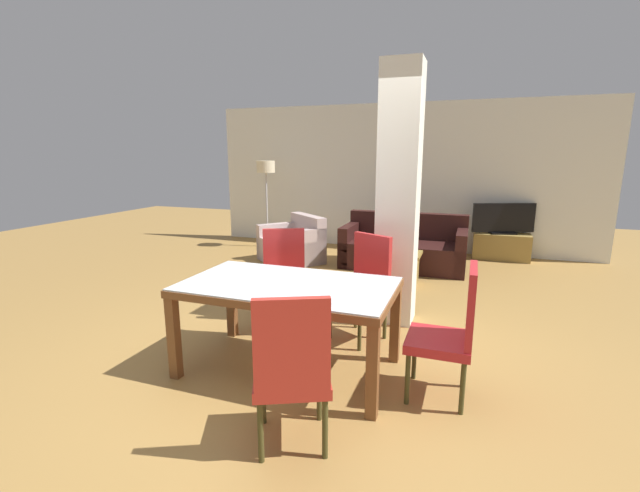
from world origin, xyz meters
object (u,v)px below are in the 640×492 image
dining_chair_far_right (364,284)px  dining_chair_far_left (285,275)px  dining_chair_near_right (292,367)px  armchair (293,245)px  tv_stand (501,246)px  bottle (403,245)px  dining_chair_head_right (452,329)px  coffee_table (392,267)px  sofa (404,249)px  tv_screen (504,219)px  floor_lamp (266,175)px  dining_table (288,300)px

dining_chair_far_right → dining_chair_far_left: bearing=26.0°
dining_chair_far_right → dining_chair_near_right: size_ratio=1.00×
armchair → tv_stand: size_ratio=1.38×
dining_chair_near_right → bottle: bearing=63.9°
dining_chair_head_right → armchair: bearing=38.5°
dining_chair_far_left → bottle: (0.93, 1.98, -0.01)m
coffee_table → bottle: bearing=39.1°
sofa → tv_screen: 1.89m
coffee_table → floor_lamp: 3.39m
coffee_table → floor_lamp: (-2.75, 1.62, 1.17)m
floor_lamp → dining_table: bearing=-61.4°
dining_chair_far_right → floor_lamp: bearing=-25.0°
bottle → tv_stand: size_ratio=0.25×
dining_chair_far_left → dining_chair_far_right: bearing=153.5°
dining_chair_near_right → floor_lamp: floor_lamp is taller
dining_chair_far_left → bottle: bearing=-141.4°
dining_chair_head_right → tv_stand: bearing=-7.2°
dining_chair_far_right → coffee_table: bearing=-62.1°
dining_table → sofa: 3.75m
bottle → dining_chair_far_left: bearing=-115.3°
dining_chair_far_left → armchair: bearing=-94.7°
dining_chair_head_right → tv_screen: size_ratio=1.02×
dining_chair_head_right → armchair: size_ratio=0.81×
dining_chair_head_right → armchair: 4.39m
dining_chair_far_left → bottle: 2.19m
dining_chair_near_right → tv_screen: (1.47, 5.69, 0.16)m
dining_table → sofa: (0.38, 3.71, -0.33)m
armchair → coffee_table: armchair is taller
dining_table → armchair: bearing=112.7°
dining_chair_head_right → dining_chair_far_right: 1.22m
dining_chair_head_right → tv_stand: 4.82m
bottle → tv_stand: 2.40m
dining_chair_far_right → sofa: 2.86m
dining_chair_far_right → sofa: dining_chair_far_right is taller
dining_chair_far_right → sofa: size_ratio=0.53×
dining_chair_near_right → bottle: size_ratio=4.43×
tv_stand → tv_screen: size_ratio=0.91×
dining_chair_near_right → bottle: (0.08, 3.76, -0.01)m
dining_table → floor_lamp: (-2.37, 4.35, 0.78)m
tv_stand → dining_chair_far_left: bearing=-120.7°
dining_chair_head_right → floor_lamp: (-3.67, 4.35, 0.85)m
dining_chair_far_right → floor_lamp: floor_lamp is taller
dining_table → sofa: size_ratio=0.90×
dining_chair_far_right → tv_stand: 4.19m
dining_chair_near_right → coffee_table: dining_chair_near_right is taller
armchair → tv_stand: bearing=-118.2°
dining_chair_far_left → tv_stand: size_ratio=1.11×
coffee_table → tv_screen: 2.59m
armchair → tv_screen: (3.33, 1.35, 0.43)m
dining_chair_near_right → tv_stand: (1.47, 5.69, -0.32)m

